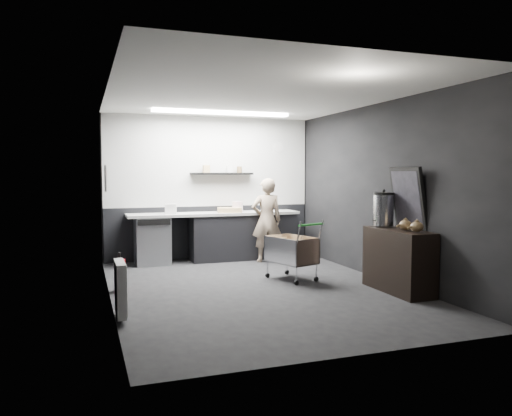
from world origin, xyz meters
name	(u,v)px	position (x,y,z in m)	size (l,w,h in m)	color
floor	(258,288)	(0.00, 0.00, 0.00)	(5.50, 5.50, 0.00)	black
ceiling	(258,95)	(0.00, 0.00, 2.70)	(5.50, 5.50, 0.00)	silver
wall_back	(210,188)	(0.00, 2.75, 1.35)	(5.50, 5.50, 0.00)	black
wall_front	(362,205)	(0.00, -2.75, 1.35)	(5.50, 5.50, 0.00)	black
wall_left	(109,195)	(-2.00, 0.00, 1.35)	(5.50, 5.50, 0.00)	black
wall_right	(381,191)	(2.00, 0.00, 1.35)	(5.50, 5.50, 0.00)	black
kitchen_wall_panel	(210,162)	(0.00, 2.73, 1.85)	(3.95, 0.02, 1.70)	#B9B9B4
dado_panel	(211,232)	(0.00, 2.73, 0.50)	(3.95, 0.02, 1.00)	black
floating_shelf	(222,174)	(0.20, 2.62, 1.62)	(1.20, 0.22, 0.04)	black
wall_clock	(279,147)	(1.40, 2.72, 2.15)	(0.20, 0.20, 0.03)	silver
poster	(105,178)	(-1.98, 1.30, 1.55)	(0.02, 0.30, 0.40)	white
poster_red_band	(106,174)	(-1.98, 1.30, 1.62)	(0.01, 0.22, 0.10)	red
radiator	(120,288)	(-1.94, -0.90, 0.35)	(0.10, 0.50, 0.60)	silver
ceiling_strip	(222,113)	(0.00, 1.85, 2.67)	(2.40, 0.20, 0.04)	white
prep_counter	(222,236)	(0.14, 2.42, 0.46)	(3.20, 0.61, 0.90)	black
person	(267,220)	(0.87, 1.97, 0.77)	(0.56, 0.37, 1.54)	beige
shopping_cart	(291,252)	(0.69, 0.39, 0.42)	(0.72, 0.97, 0.90)	silver
sideboard	(398,252)	(1.78, -0.78, 0.55)	(0.49, 1.15, 1.72)	black
fire_extinguisher	(120,273)	(-1.85, 0.51, 0.25)	(0.15, 0.15, 0.51)	red
cardboard_box	(229,210)	(0.28, 2.37, 0.94)	(0.44, 0.33, 0.09)	tan
pink_tub	(238,207)	(0.45, 2.42, 1.00)	(0.20, 0.20, 0.20)	silver
white_container	(171,209)	(-0.82, 2.37, 0.99)	(0.20, 0.16, 0.18)	silver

